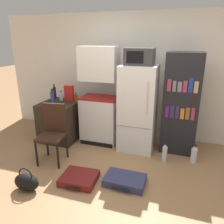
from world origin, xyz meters
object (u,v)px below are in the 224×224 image
object	(u,v)px
bowl	(61,105)
cereal_box	(69,93)
bookshelf	(181,105)
water_bottle_middle	(165,154)
refrigerator	(138,109)
bottle_clear_short	(61,96)
suitcase_small_flat	(125,180)
handbag	(27,182)
water_bottle_front	(194,155)
bottle_green_tall	(52,97)
chair	(53,128)
suitcase_large_flat	(79,178)
microwave	(140,57)
bottle_blue_soda	(53,98)
bottle_amber_beer	(76,98)
side_table	(61,121)
bottle_wine_dark	(55,92)
kitchen_hutch	(100,100)

from	to	relation	value
bowl	cereal_box	distance (m)	0.44
bowl	bookshelf	bearing A→B (deg)	10.78
bookshelf	water_bottle_middle	xyz separation A→B (m)	(-0.17, -0.46, -0.74)
refrigerator	bottle_clear_short	xyz separation A→B (m)	(-1.61, 0.08, 0.08)
bottle_clear_short	suitcase_small_flat	bearing A→B (deg)	-35.76
bowl	suitcase_small_flat	xyz separation A→B (m)	(1.48, -0.84, -0.73)
suitcase_small_flat	handbag	world-z (taller)	handbag
water_bottle_front	water_bottle_middle	bearing A→B (deg)	-163.99
refrigerator	bottle_green_tall	world-z (taller)	refrigerator
chair	water_bottle_middle	bearing A→B (deg)	8.38
refrigerator	suitcase_large_flat	distance (m)	1.58
bottle_green_tall	suitcase_small_flat	size ratio (longest dim) A/B	0.46
microwave	bowl	size ratio (longest dim) A/B	3.61
bookshelf	bottle_blue_soda	size ratio (longest dim) A/B	7.02
microwave	bookshelf	bearing A→B (deg)	8.69
bottle_amber_beer	bowl	xyz separation A→B (m)	(-0.13, -0.38, -0.06)
chair	water_bottle_front	distance (m)	2.37
refrigerator	bottle_green_tall	xyz separation A→B (m)	(-1.70, -0.09, 0.11)
bottle_clear_short	bookshelf	bearing A→B (deg)	0.69
cereal_box	water_bottle_front	size ratio (longest dim) A/B	0.94
chair	suitcase_small_flat	bearing A→B (deg)	-19.72
side_table	suitcase_small_flat	xyz separation A→B (m)	(1.63, -1.05, -0.33)
chair	bottle_blue_soda	bearing A→B (deg)	114.41
chair	bookshelf	bearing A→B (deg)	18.83
refrigerator	chair	distance (m)	1.50
suitcase_large_flat	water_bottle_front	size ratio (longest dim) A/B	1.63
bookshelf	cereal_box	distance (m)	2.16
bottle_amber_beer	bowl	size ratio (longest dim) A/B	1.33
bookshelf	suitcase_small_flat	distance (m)	1.62
bottle_blue_soda	handbag	distance (m)	1.76
bottle_amber_beer	suitcase_small_flat	size ratio (longest dim) A/B	0.30
bowl	water_bottle_middle	size ratio (longest dim) A/B	0.38
cereal_box	chair	xyz separation A→B (m)	(0.21, -0.97, -0.36)
bottle_clear_short	water_bottle_middle	world-z (taller)	bottle_clear_short
bottle_blue_soda	bottle_green_tall	bearing A→B (deg)	126.50
bottle_clear_short	handbag	size ratio (longest dim) A/B	0.52
bottle_blue_soda	handbag	bearing A→B (deg)	-71.83
water_bottle_middle	cereal_box	bearing A→B (deg)	166.66
bookshelf	side_table	bearing A→B (deg)	-175.17
cereal_box	bottle_wine_dark	bearing A→B (deg)	173.36
cereal_box	water_bottle_front	bearing A→B (deg)	-7.85
bookshelf	kitchen_hutch	bearing A→B (deg)	-177.65
kitchen_hutch	bottle_green_tall	world-z (taller)	kitchen_hutch
microwave	suitcase_small_flat	distance (m)	1.98
microwave	bottle_clear_short	xyz separation A→B (m)	(-1.61, 0.08, -0.83)
bottle_clear_short	suitcase_large_flat	bearing A→B (deg)	-52.60
bottle_clear_short	water_bottle_front	bearing A→B (deg)	-6.41
refrigerator	bottle_amber_beer	xyz separation A→B (m)	(-1.27, 0.08, 0.07)
bottle_green_tall	water_bottle_front	size ratio (longest dim) A/B	0.82
bottle_clear_short	water_bottle_front	xyz separation A→B (m)	(2.62, -0.29, -0.71)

